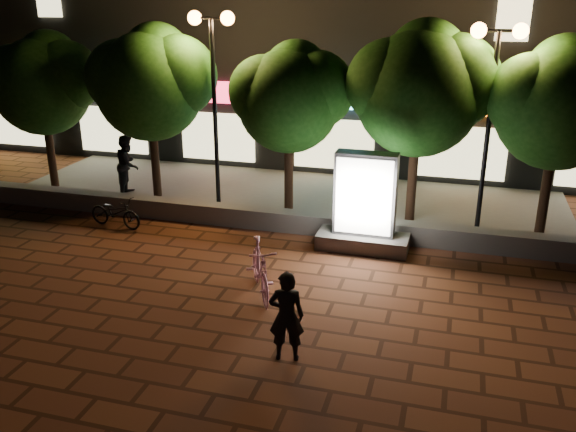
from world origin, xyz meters
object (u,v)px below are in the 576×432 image
(tree_right, at_px, (422,85))
(scooter_pink, at_px, (260,269))
(tree_mid, at_px, (291,94))
(pedestrian, at_px, (128,164))
(street_lamp_right, at_px, (494,75))
(tree_far_left, at_px, (44,80))
(tree_left, at_px, (152,79))
(scooter_parked, at_px, (115,212))
(tree_far_right, at_px, (562,99))
(street_lamp_left, at_px, (213,61))
(ad_kiosk, at_px, (365,210))
(rider, at_px, (286,316))

(tree_right, bearing_deg, scooter_pink, -117.11)
(tree_mid, distance_m, pedestrian, 5.44)
(street_lamp_right, bearing_deg, tree_far_left, 178.79)
(tree_left, bearing_deg, scooter_parked, -89.90)
(tree_far_right, relative_size, scooter_parked, 3.13)
(scooter_pink, xyz_separation_m, pedestrian, (-5.71, 4.92, 0.40))
(tree_far_left, distance_m, street_lamp_left, 5.50)
(tree_far_left, relative_size, pedestrian, 2.64)
(tree_far_right, distance_m, scooter_pink, 8.10)
(ad_kiosk, xyz_separation_m, rider, (-0.46, -4.99, -0.14))
(tree_right, relative_size, street_lamp_left, 0.98)
(tree_left, distance_m, scooter_pink, 7.46)
(tree_right, xyz_separation_m, ad_kiosk, (-0.96, -2.02, -2.64))
(tree_far_left, bearing_deg, tree_left, 0.00)
(tree_right, bearing_deg, tree_far_right, -0.00)
(street_lamp_left, height_order, rider, street_lamp_left)
(tree_left, bearing_deg, tree_right, 0.00)
(tree_far_right, height_order, scooter_pink, tree_far_right)
(tree_far_left, bearing_deg, scooter_pink, -31.08)
(tree_far_left, relative_size, tree_mid, 1.03)
(street_lamp_left, xyz_separation_m, rider, (3.94, -6.75, -3.24))
(scooter_pink, bearing_deg, tree_mid, 71.22)
(tree_far_left, xyz_separation_m, street_lamp_left, (5.45, -0.26, 0.74))
(tree_right, xyz_separation_m, scooter_parked, (-7.30, -2.46, -3.17))
(ad_kiosk, bearing_deg, tree_left, 162.30)
(tree_left, xyz_separation_m, ad_kiosk, (6.34, -2.02, -2.51))
(ad_kiosk, bearing_deg, scooter_pink, -118.29)
(street_lamp_left, bearing_deg, tree_mid, 7.31)
(tree_mid, distance_m, scooter_pink, 5.69)
(tree_far_left, xyz_separation_m, tree_right, (10.80, 0.00, 0.27))
(street_lamp_right, distance_m, ad_kiosk, 4.32)
(tree_mid, bearing_deg, ad_kiosk, -40.78)
(ad_kiosk, bearing_deg, pedestrian, 164.93)
(tree_right, distance_m, ad_kiosk, 3.46)
(tree_far_right, relative_size, rider, 3.01)
(tree_mid, distance_m, tree_far_right, 6.50)
(tree_far_left, xyz_separation_m, street_lamp_right, (12.45, -0.26, 0.60))
(tree_far_left, bearing_deg, street_lamp_right, -1.21)
(tree_mid, distance_m, ad_kiosk, 3.85)
(tree_far_left, distance_m, tree_far_right, 14.00)
(ad_kiosk, bearing_deg, tree_far_left, 168.38)
(ad_kiosk, bearing_deg, street_lamp_left, 158.17)
(tree_mid, bearing_deg, scooter_parked, -148.32)
(tree_right, height_order, pedestrian, tree_right)
(scooter_pink, relative_size, rider, 1.18)
(tree_far_left, height_order, tree_right, tree_right)
(street_lamp_right, height_order, rider, street_lamp_right)
(pedestrian, bearing_deg, tree_mid, -103.98)
(scooter_pink, bearing_deg, ad_kiosk, 34.27)
(tree_right, bearing_deg, rider, -101.45)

